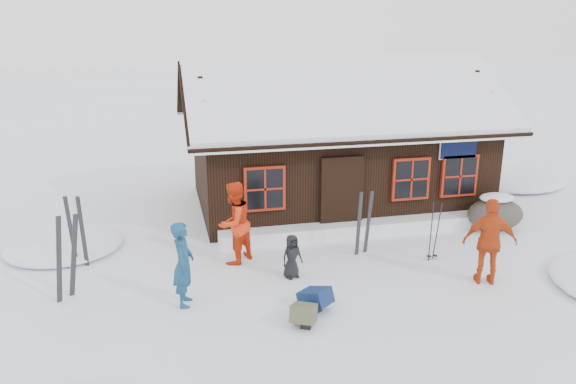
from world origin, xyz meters
name	(u,v)px	position (x,y,z in m)	size (l,w,h in m)	color
ground	(336,276)	(0.00, 0.00, 0.00)	(120.00, 120.00, 0.00)	white
mountain_hut	(334,152)	(1.50, 4.98, 1.58)	(8.90, 6.09, 4.42)	black
snow_drift	(365,227)	(1.50, 2.25, 0.17)	(7.60, 0.60, 0.35)	white
snow_mounds	(375,239)	(1.65, 1.86, 0.00)	(20.60, 13.20, 0.48)	white
skier_teal	(183,264)	(-3.26, -0.53, 0.85)	(0.62, 0.41, 1.71)	navy
skier_orange_left	(234,223)	(-2.04, 1.25, 0.96)	(0.93, 0.72, 1.91)	red
skier_orange_right	(490,242)	(3.00, -1.01, 0.93)	(1.09, 0.46, 1.87)	#BE3C13
skier_crouched	(292,256)	(-0.95, 0.17, 0.49)	(0.48, 0.31, 0.97)	black
boulder	(495,213)	(4.99, 1.81, 0.45)	(1.51, 1.13, 0.87)	#4C453D
ski_pair_left	(66,258)	(-5.50, 0.29, 0.84)	(0.55, 0.33, 1.78)	black
ski_pair_mid	(77,232)	(-5.50, 1.88, 0.79)	(0.42, 0.20, 1.69)	black
ski_pair_right	(364,224)	(1.00, 1.06, 0.74)	(0.45, 0.14, 1.59)	black
ski_poles	(434,232)	(2.46, 0.36, 0.68)	(0.26, 0.13, 1.43)	black
backpack_blue	(315,301)	(-0.83, -1.28, 0.16)	(0.43, 0.57, 0.31)	#11244B
backpack_olive	(304,317)	(-1.19, -1.80, 0.15)	(0.43, 0.57, 0.31)	#494B35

